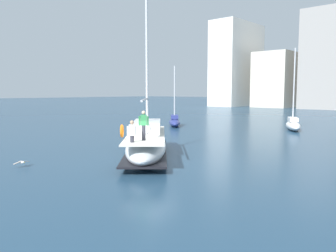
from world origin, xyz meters
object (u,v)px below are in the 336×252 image
(main_sailboat, at_px, (146,143))
(moored_cutter_left, at_px, (293,124))
(moored_sloop_near, at_px, (175,121))
(seagull, at_px, (21,162))
(mooring_buoy, at_px, (133,140))

(main_sailboat, height_order, moored_cutter_left, main_sailboat)
(moored_sloop_near, height_order, seagull, moored_sloop_near)
(main_sailboat, height_order, seagull, main_sailboat)
(moored_cutter_left, relative_size, mooring_buoy, 9.87)
(main_sailboat, relative_size, moored_sloop_near, 1.81)
(moored_cutter_left, xyz_separation_m, seagull, (-3.89, -27.43, -0.34))
(seagull, relative_size, mooring_buoy, 1.06)
(seagull, distance_m, mooring_buoy, 10.63)
(main_sailboat, bearing_deg, mooring_buoy, 144.42)
(main_sailboat, distance_m, seagull, 7.15)
(moored_cutter_left, height_order, mooring_buoy, moored_cutter_left)
(moored_sloop_near, distance_m, mooring_buoy, 13.19)
(main_sailboat, height_order, mooring_buoy, main_sailboat)
(moored_sloop_near, bearing_deg, moored_cutter_left, 23.39)
(moored_cutter_left, height_order, seagull, moored_cutter_left)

